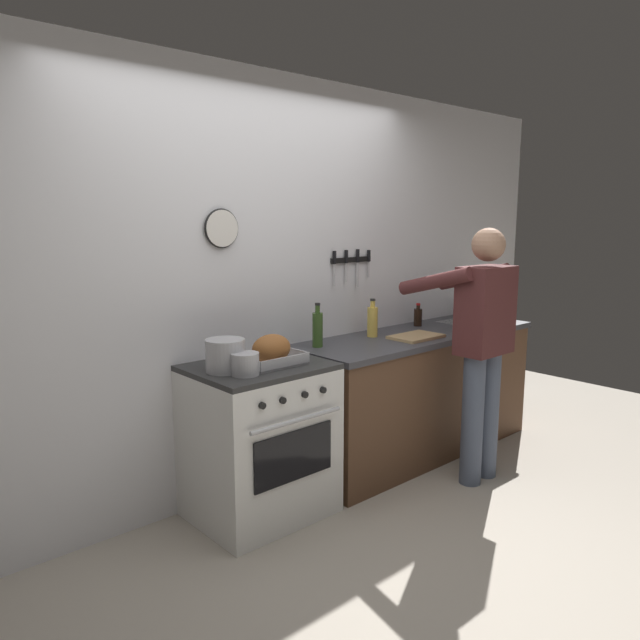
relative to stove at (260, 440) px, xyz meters
The scene contains 12 objects.
ground_plane 1.11m from the stove, 77.45° to the right, with size 8.00×8.00×0.00m, color #A89E8E.
wall_back 0.95m from the stove, 58.69° to the left, with size 6.00×0.13×2.60m.
counter_block 1.43m from the stove, ahead, with size 2.03×0.65×0.90m.
stove is the anchor object (origin of this frame).
person_cook 1.55m from the stove, 22.91° to the right, with size 0.51×0.63×1.66m.
roasting_pan 0.53m from the stove, 41.61° to the right, with size 0.35×0.26×0.18m.
stock_pot 0.58m from the stove, behind, with size 0.21×0.21×0.18m.
saucepan 0.56m from the stove, 143.74° to the right, with size 0.15×0.15×0.12m.
cutting_board 1.35m from the stove, ahead, with size 0.36×0.24×0.02m, color tan.
bottle_olive_oil 0.81m from the stove, 12.65° to the left, with size 0.07×0.07×0.29m.
bottle_cooking_oil 1.21m from the stove, ahead, with size 0.07×0.07×0.27m.
bottle_soy_sauce 1.73m from the stove, ahead, with size 0.06×0.06×0.17m.
Camera 1 is at (-2.17, -1.71, 1.73)m, focal length 33.74 mm.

